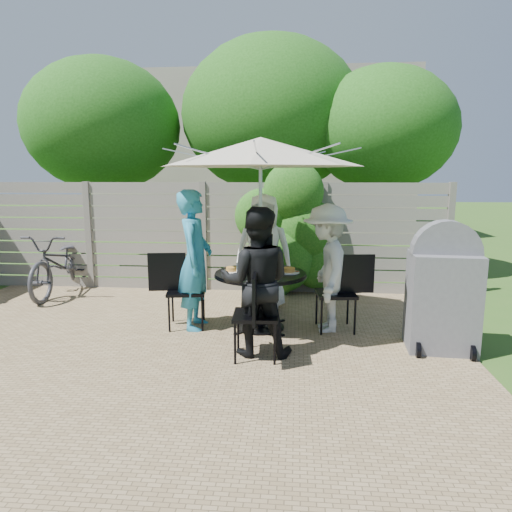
# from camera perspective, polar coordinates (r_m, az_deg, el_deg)

# --- Properties ---
(backyard_envelope) EXTENTS (60.00, 60.00, 5.00)m
(backyard_envelope) POSITION_cam_1_polar(r_m,az_deg,el_deg) (14.88, -0.58, 12.61)
(backyard_envelope) COLOR #31581B
(backyard_envelope) RESTS_ON ground
(patio_table) EXTENTS (1.17, 1.17, 0.75)m
(patio_table) POSITION_cam_1_polar(r_m,az_deg,el_deg) (5.80, 0.55, -4.25)
(patio_table) COLOR black
(patio_table) RESTS_ON ground
(umbrella) EXTENTS (2.55, 2.55, 2.41)m
(umbrella) POSITION_cam_1_polar(r_m,az_deg,el_deg) (5.63, 0.58, 12.86)
(umbrella) COLOR silver
(umbrella) RESTS_ON ground
(chair_back) EXTENTS (0.47, 0.69, 0.94)m
(chair_back) POSITION_cam_1_polar(r_m,az_deg,el_deg) (6.79, 0.97, -4.18)
(chair_back) COLOR black
(chair_back) RESTS_ON ground
(person_back) EXTENTS (0.85, 0.56, 1.70)m
(person_back) POSITION_cam_1_polar(r_m,az_deg,el_deg) (6.54, 0.94, 0.36)
(person_back) COLOR white
(person_back) RESTS_ON ground
(chair_left) EXTENTS (0.75, 0.55, 0.99)m
(chair_left) POSITION_cam_1_polar(r_m,az_deg,el_deg) (5.99, -8.79, -6.14)
(chair_left) COLOR black
(chair_left) RESTS_ON ground
(person_left) EXTENTS (0.44, 0.66, 1.79)m
(person_left) POSITION_cam_1_polar(r_m,az_deg,el_deg) (5.82, -7.63, -0.55)
(person_left) COLOR teal
(person_left) RESTS_ON ground
(chair_front) EXTENTS (0.50, 0.72, 0.99)m
(chair_front) POSITION_cam_1_polar(r_m,az_deg,el_deg) (4.94, -0.06, -9.56)
(chair_front) COLOR black
(chair_front) RESTS_ON ground
(person_front) EXTENTS (0.81, 0.64, 1.63)m
(person_front) POSITION_cam_1_polar(r_m,az_deg,el_deg) (4.93, 0.04, -3.31)
(person_front) COLOR black
(person_front) RESTS_ON ground
(chair_right) EXTENTS (0.74, 0.52, 0.99)m
(chair_right) POSITION_cam_1_polar(r_m,az_deg,el_deg) (5.89, 10.03, -6.44)
(chair_right) COLOR black
(chair_right) RESTS_ON ground
(person_right) EXTENTS (0.63, 1.06, 1.61)m
(person_right) POSITION_cam_1_polar(r_m,az_deg,el_deg) (5.75, 8.84, -1.57)
(person_right) COLOR silver
(person_right) RESTS_ON ground
(plate_back) EXTENTS (0.26, 0.26, 0.06)m
(plate_back) POSITION_cam_1_polar(r_m,az_deg,el_deg) (6.10, 0.73, -1.12)
(plate_back) COLOR white
(plate_back) RESTS_ON patio_table
(plate_left) EXTENTS (0.26, 0.26, 0.06)m
(plate_left) POSITION_cam_1_polar(r_m,az_deg,el_deg) (5.77, -3.02, -1.77)
(plate_left) COLOR white
(plate_left) RESTS_ON patio_table
(plate_front) EXTENTS (0.26, 0.26, 0.06)m
(plate_front) POSITION_cam_1_polar(r_m,az_deg,el_deg) (5.39, 0.35, -2.61)
(plate_front) COLOR white
(plate_front) RESTS_ON patio_table
(plate_right) EXTENTS (0.26, 0.26, 0.06)m
(plate_right) POSITION_cam_1_polar(r_m,az_deg,el_deg) (5.74, 4.15, -1.86)
(plate_right) COLOR white
(plate_right) RESTS_ON patio_table
(glass_left) EXTENTS (0.07, 0.07, 0.14)m
(glass_left) POSITION_cam_1_polar(r_m,az_deg,el_deg) (5.65, -2.14, -1.55)
(glass_left) COLOR silver
(glass_left) RESTS_ON patio_table
(glass_front) EXTENTS (0.07, 0.07, 0.14)m
(glass_front) POSITION_cam_1_polar(r_m,az_deg,el_deg) (5.48, 1.50, -1.93)
(glass_front) COLOR silver
(glass_front) RESTS_ON patio_table
(glass_right) EXTENTS (0.07, 0.07, 0.14)m
(glass_right) POSITION_cam_1_polar(r_m,az_deg,el_deg) (5.83, 3.15, -1.20)
(glass_right) COLOR silver
(glass_right) RESTS_ON patio_table
(syrup_jug) EXTENTS (0.09, 0.09, 0.16)m
(syrup_jug) POSITION_cam_1_polar(r_m,az_deg,el_deg) (5.78, -0.02, -1.17)
(syrup_jug) COLOR #59280C
(syrup_jug) RESTS_ON patio_table
(coffee_cup) EXTENTS (0.08, 0.08, 0.12)m
(coffee_cup) POSITION_cam_1_polar(r_m,az_deg,el_deg) (5.95, 1.63, -1.06)
(coffee_cup) COLOR #C6B293
(coffee_cup) RESTS_ON patio_table
(bicycle) EXTENTS (0.75, 1.99, 1.04)m
(bicycle) POSITION_cam_1_polar(r_m,az_deg,el_deg) (8.22, -23.14, -0.81)
(bicycle) COLOR #333338
(bicycle) RESTS_ON ground
(bbq_grill) EXTENTS (0.76, 0.61, 1.48)m
(bbq_grill) POSITION_cam_1_polar(r_m,az_deg,el_deg) (5.49, 22.29, -4.23)
(bbq_grill) COLOR slate
(bbq_grill) RESTS_ON ground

